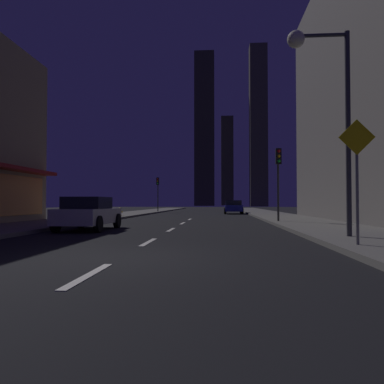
{
  "coord_description": "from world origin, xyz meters",
  "views": [
    {
      "loc": [
        2.16,
        -8.07,
        1.2
      ],
      "look_at": [
        0.0,
        20.96,
        2.03
      ],
      "focal_mm": 35.22,
      "sensor_mm": 36.0,
      "label": 1
    }
  ],
  "objects_px": {
    "car_parked_far": "(233,207)",
    "pedestrian_crossing_sign": "(357,170)",
    "traffic_light_far_left": "(158,187)",
    "street_lamp_right": "(321,81)",
    "fire_hydrant_far_left": "(120,212)",
    "car_parked_near": "(89,213)",
    "traffic_light_near_right": "(278,168)"
  },
  "relations": [
    {
      "from": "car_parked_far",
      "to": "pedestrian_crossing_sign",
      "type": "bearing_deg",
      "value": -86.3
    },
    {
      "from": "traffic_light_far_left",
      "to": "street_lamp_right",
      "type": "relative_size",
      "value": 0.64
    },
    {
      "from": "traffic_light_far_left",
      "to": "fire_hydrant_far_left",
      "type": "bearing_deg",
      "value": -91.43
    },
    {
      "from": "car_parked_near",
      "to": "street_lamp_right",
      "type": "relative_size",
      "value": 0.64
    },
    {
      "from": "traffic_light_near_right",
      "to": "pedestrian_crossing_sign",
      "type": "height_order",
      "value": "traffic_light_near_right"
    },
    {
      "from": "car_parked_far",
      "to": "street_lamp_right",
      "type": "relative_size",
      "value": 0.64
    },
    {
      "from": "car_parked_near",
      "to": "pedestrian_crossing_sign",
      "type": "distance_m",
      "value": 11.29
    },
    {
      "from": "fire_hydrant_far_left",
      "to": "street_lamp_right",
      "type": "relative_size",
      "value": 0.1
    },
    {
      "from": "car_parked_far",
      "to": "pedestrian_crossing_sign",
      "type": "height_order",
      "value": "pedestrian_crossing_sign"
    },
    {
      "from": "car_parked_near",
      "to": "traffic_light_far_left",
      "type": "distance_m",
      "value": 29.97
    },
    {
      "from": "fire_hydrant_far_left",
      "to": "pedestrian_crossing_sign",
      "type": "xyz_separation_m",
      "value": [
        11.5,
        -20.19,
        1.56
      ]
    },
    {
      "from": "car_parked_far",
      "to": "pedestrian_crossing_sign",
      "type": "distance_m",
      "value": 30.99
    },
    {
      "from": "fire_hydrant_far_left",
      "to": "traffic_light_far_left",
      "type": "relative_size",
      "value": 0.16
    },
    {
      "from": "traffic_light_far_left",
      "to": "street_lamp_right",
      "type": "height_order",
      "value": "street_lamp_right"
    },
    {
      "from": "traffic_light_far_left",
      "to": "street_lamp_right",
      "type": "distance_m",
      "value": 35.57
    },
    {
      "from": "street_lamp_right",
      "to": "car_parked_near",
      "type": "bearing_deg",
      "value": 155.99
    },
    {
      "from": "car_parked_near",
      "to": "street_lamp_right",
      "type": "xyz_separation_m",
      "value": [
        8.98,
        -4.0,
        4.33
      ]
    },
    {
      "from": "street_lamp_right",
      "to": "traffic_light_near_right",
      "type": "bearing_deg",
      "value": 89.29
    },
    {
      "from": "pedestrian_crossing_sign",
      "to": "car_parked_far",
      "type": "bearing_deg",
      "value": 93.7
    },
    {
      "from": "fire_hydrant_far_left",
      "to": "traffic_light_far_left",
      "type": "distance_m",
      "value": 16.28
    },
    {
      "from": "fire_hydrant_far_left",
      "to": "pedestrian_crossing_sign",
      "type": "relative_size",
      "value": 0.21
    },
    {
      "from": "fire_hydrant_far_left",
      "to": "street_lamp_right",
      "type": "xyz_separation_m",
      "value": [
        11.28,
        -17.77,
        4.61
      ]
    },
    {
      "from": "traffic_light_near_right",
      "to": "pedestrian_crossing_sign",
      "type": "distance_m",
      "value": 12.12
    },
    {
      "from": "car_parked_near",
      "to": "traffic_light_near_right",
      "type": "relative_size",
      "value": 1.01
    },
    {
      "from": "car_parked_far",
      "to": "pedestrian_crossing_sign",
      "type": "xyz_separation_m",
      "value": [
        2.0,
        -30.9,
        1.28
      ]
    },
    {
      "from": "fire_hydrant_far_left",
      "to": "pedestrian_crossing_sign",
      "type": "distance_m",
      "value": 23.29
    },
    {
      "from": "traffic_light_far_left",
      "to": "street_lamp_right",
      "type": "xyz_separation_m",
      "value": [
        10.88,
        -33.81,
        1.87
      ]
    },
    {
      "from": "traffic_light_near_right",
      "to": "pedestrian_crossing_sign",
      "type": "bearing_deg",
      "value": -89.52
    },
    {
      "from": "car_parked_near",
      "to": "traffic_light_near_right",
      "type": "height_order",
      "value": "traffic_light_near_right"
    },
    {
      "from": "fire_hydrant_far_left",
      "to": "traffic_light_near_right",
      "type": "height_order",
      "value": "traffic_light_near_right"
    },
    {
      "from": "car_parked_near",
      "to": "traffic_light_near_right",
      "type": "bearing_deg",
      "value": 31.82
    },
    {
      "from": "fire_hydrant_far_left",
      "to": "car_parked_near",
      "type": "bearing_deg",
      "value": -80.52
    }
  ]
}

